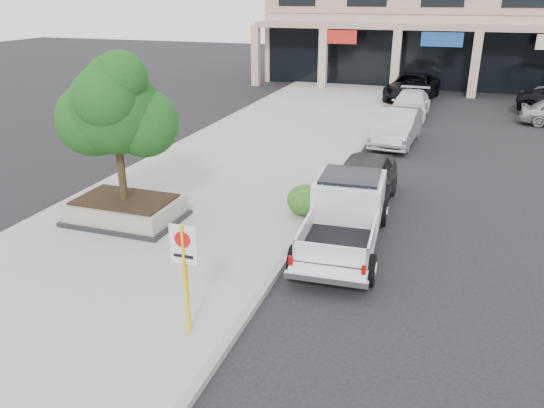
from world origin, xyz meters
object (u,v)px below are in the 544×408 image
(pickup_truck, at_px, (344,217))
(curb_car_c, at_px, (410,104))
(no_parking_sign, at_px, (185,265))
(planter_tree, at_px, (122,109))
(curb_car_b, at_px, (397,127))
(planter, at_px, (126,210))
(curb_car_a, at_px, (362,182))
(curb_car_d, at_px, (412,87))

(pickup_truck, height_order, curb_car_c, pickup_truck)
(no_parking_sign, height_order, curb_car_c, no_parking_sign)
(planter_tree, distance_m, curb_car_b, 13.48)
(planter, distance_m, curb_car_a, 7.29)
(curb_car_c, bearing_deg, planter_tree, -108.98)
(no_parking_sign, relative_size, curb_car_b, 0.49)
(curb_car_b, distance_m, curb_car_d, 10.88)
(curb_car_c, bearing_deg, curb_car_b, -89.66)
(curb_car_b, bearing_deg, curb_car_c, 93.45)
(planter, distance_m, planter_tree, 2.95)
(planter_tree, xyz_separation_m, pickup_truck, (6.17, 0.46, -2.55))
(curb_car_a, xyz_separation_m, curb_car_d, (-0.18, 18.93, 0.05))
(curb_car_b, bearing_deg, no_parking_sign, -93.52)
(planter_tree, height_order, no_parking_sign, planter_tree)
(planter_tree, bearing_deg, pickup_truck, 4.29)
(pickup_truck, bearing_deg, planter_tree, -179.21)
(curb_car_a, bearing_deg, planter_tree, -148.42)
(curb_car_d, bearing_deg, curb_car_c, -80.95)
(curb_car_c, xyz_separation_m, curb_car_d, (-0.36, 4.95, 0.15))
(no_parking_sign, height_order, curb_car_a, no_parking_sign)
(planter_tree, bearing_deg, curb_car_a, 30.57)
(planter_tree, xyz_separation_m, curb_car_c, (6.29, 17.58, -2.72))
(planter_tree, bearing_deg, planter, -131.03)
(planter_tree, distance_m, curb_car_d, 23.44)
(curb_car_a, distance_m, curb_car_d, 18.93)
(no_parking_sign, xyz_separation_m, curb_car_d, (1.76, 27.06, -0.79))
(no_parking_sign, bearing_deg, curb_car_b, 82.66)
(pickup_truck, distance_m, curb_car_d, 22.07)
(planter_tree, relative_size, curb_car_b, 0.85)
(planter_tree, distance_m, curb_car_c, 18.87)
(planter, relative_size, curb_car_d, 0.53)
(no_parking_sign, xyz_separation_m, curb_car_b, (2.08, 16.18, -0.86))
(pickup_truck, bearing_deg, no_parking_sign, -115.35)
(curb_car_b, bearing_deg, pickup_truck, -86.60)
(curb_car_c, bearing_deg, no_parking_sign, -94.77)
(no_parking_sign, xyz_separation_m, curb_car_c, (2.12, 22.11, -0.94))
(pickup_truck, height_order, curb_car_b, pickup_truck)
(planter_tree, relative_size, pickup_truck, 0.73)
(no_parking_sign, bearing_deg, curb_car_a, 76.64)
(planter_tree, xyz_separation_m, curb_car_a, (6.10, 3.61, -2.62))
(planter, xyz_separation_m, no_parking_sign, (4.30, -4.38, 1.16))
(curb_car_d, bearing_deg, planter, -100.11)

